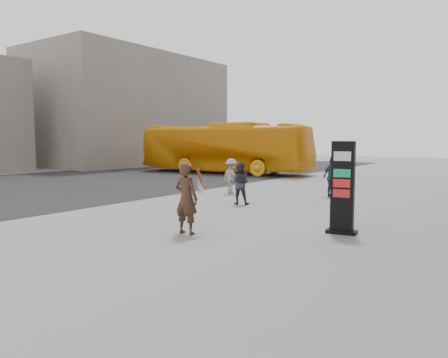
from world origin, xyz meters
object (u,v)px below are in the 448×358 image
Objects in this scene: pedestrian_b at (231,176)px; pedestrian_c at (332,177)px; bus at (224,148)px; pedestrian_a at (240,183)px; info_pylon at (343,188)px; woman at (187,198)px.

pedestrian_b is 4.28m from pedestrian_c.
bus is 14.58m from pedestrian_a.
pedestrian_b is (-2.02, 2.43, -0.00)m from pedestrian_a.
info_pylon is at bearing 158.81° from pedestrian_b.
pedestrian_c is (0.43, 8.63, -0.10)m from woman.
pedestrian_a is (-4.81, 2.63, -0.40)m from info_pylon.
info_pylon reaches higher than pedestrian_a.
info_pylon is at bearing 138.77° from pedestrian_c.
woman is at bearing 131.79° from pedestrian_b.
pedestrian_c is (4.09, 1.27, 0.06)m from pedestrian_b.
pedestrian_a is at bearing -147.05° from bus.
bus reaches higher than pedestrian_c.
pedestrian_a is (8.85, -11.55, -0.96)m from bus.
woman reaches higher than pedestrian_a.
bus is at bearing -76.23° from pedestrian_a.
info_pylon reaches higher than pedestrian_c.
pedestrian_c is (-2.74, 6.33, -0.34)m from info_pylon.
woman is 1.18× the size of pedestrian_b.
woman is 8.22m from pedestrian_b.
woman reaches higher than pedestrian_c.
info_pylon is 1.30× the size of woman.
pedestrian_b is at bearing -147.68° from bus.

